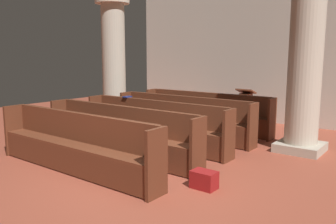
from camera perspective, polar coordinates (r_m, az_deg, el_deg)
ground_plane at (r=5.72m, az=-4.81°, el=-11.05°), size 19.20×19.20×0.00m
back_wall at (r=10.67m, az=17.88°, el=10.25°), size 10.00×0.16×4.50m
pew_row_0 at (r=9.35m, az=6.09°, el=0.27°), size 3.74×0.47×0.99m
pew_row_1 at (r=8.47m, az=2.33°, el=-0.62°), size 3.74×0.46×0.99m
pew_row_2 at (r=7.63m, az=-2.30°, el=-1.70°), size 3.74×0.46×0.99m
pew_row_3 at (r=6.86m, az=-8.01°, el=-3.03°), size 3.74×0.46×0.99m
pew_row_4 at (r=6.18m, az=-15.09°, el=-4.63°), size 3.74×0.46×0.99m
pillar_aisle_side at (r=7.58m, az=21.56°, el=8.25°), size 0.96×0.96×3.72m
pillar_far_side at (r=10.30m, az=-8.87°, el=8.87°), size 0.96×0.96×3.72m
lectern at (r=9.88m, az=12.51°, el=0.12°), size 0.48×0.45×1.08m
hymn_book at (r=8.34m, az=-6.66°, el=2.49°), size 0.13×0.21×0.03m
kneeler_box_red at (r=5.36m, az=5.92°, el=-10.95°), size 0.38×0.26×0.27m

